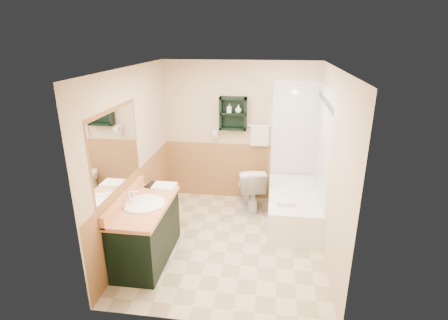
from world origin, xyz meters
The scene contains 25 objects.
floor centered at (0.00, 0.00, 0.00)m, with size 3.00×3.00×0.00m, color beige.
back_wall centered at (0.00, 1.52, 1.20)m, with size 2.60×0.04×2.40m, color beige.
left_wall centered at (-1.32, 0.00, 1.20)m, with size 0.04×3.00×2.40m, color beige.
right_wall centered at (1.32, 0.00, 1.20)m, with size 0.04×3.00×2.40m, color beige.
ceiling centered at (0.00, 0.00, 2.42)m, with size 2.60×3.00×0.04m, color white.
wainscot_left centered at (-1.29, 0.00, 0.50)m, with size 2.98×2.98×1.00m, color #B37B48, non-canonical shape.
wainscot_back centered at (0.00, 1.49, 0.50)m, with size 2.58×2.58×1.00m, color #B37B48, non-canonical shape.
mirror_frame centered at (-1.27, -0.55, 1.50)m, with size 1.30×1.30×1.00m, color brown, non-canonical shape.
mirror_glass centered at (-1.27, -0.55, 1.50)m, with size 1.20×1.20×0.90m, color white, non-canonical shape.
tile_right centered at (1.28, 0.75, 1.05)m, with size 1.50×1.50×2.10m, color white, non-canonical shape.
tile_back centered at (1.03, 1.48, 1.05)m, with size 0.95×0.95×2.10m, color white, non-canonical shape.
tile_accent centered at (1.27, 0.75, 1.90)m, with size 1.50×1.50×0.10m, color #134431, non-canonical shape.
wall_shelf centered at (-0.10, 1.41, 1.55)m, with size 0.45×0.15×0.55m, color black.
hair_dryer centered at (-0.40, 1.43, 1.20)m, with size 0.10×0.24×0.18m, color silver, non-canonical shape.
towel_bar centered at (0.35, 1.45, 1.35)m, with size 0.40×0.06×0.40m, color white, non-canonical shape.
curtain_rod centered at (0.53, 0.75, 2.00)m, with size 0.03×0.03×1.60m, color silver.
shower_curtain centered at (0.53, 0.92, 1.15)m, with size 1.05×1.05×1.70m, color beige, non-canonical shape.
vanity centered at (-0.99, -0.51, 0.39)m, with size 0.59×1.23×0.78m, color black.
bathtub centered at (0.93, 0.69, 0.25)m, with size 0.75×1.50×0.50m, color white.
toilet centered at (0.23, 1.07, 0.37)m, with size 0.43×0.76×0.75m, color white.
counter_towel centered at (-0.89, 0.02, 0.80)m, with size 0.31×0.24×0.04m, color white.
vanity_book centered at (-1.16, 0.08, 0.89)m, with size 0.15×0.02×0.21m, color black.
tub_towel centered at (0.79, 0.30, 0.54)m, with size 0.24×0.20×0.07m, color white.
soap_bottle_a centered at (-0.16, 1.40, 1.60)m, with size 0.07×0.15×0.07m, color white.
soap_bottle_b centered at (-0.01, 1.40, 1.62)m, with size 0.10×0.13×0.10m, color white.
Camera 1 is at (0.53, -4.25, 2.78)m, focal length 28.00 mm.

